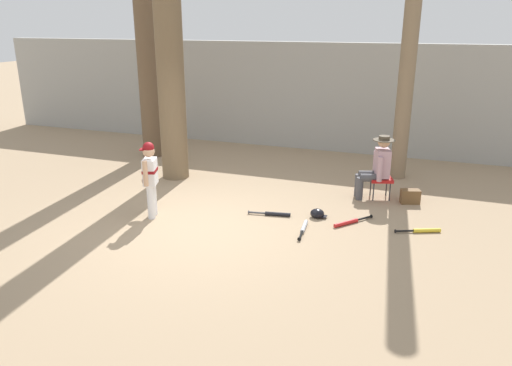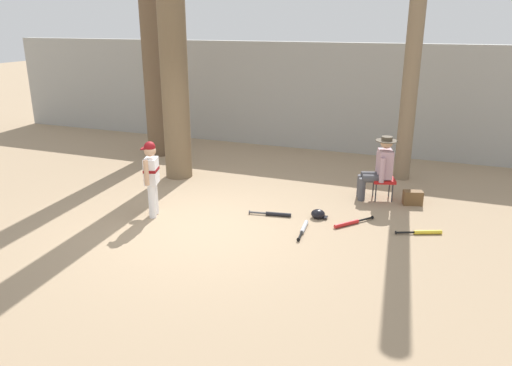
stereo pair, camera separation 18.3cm
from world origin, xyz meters
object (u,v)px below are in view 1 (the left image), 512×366
(bat_aluminum_silver, at_px, (304,228))
(bat_red_barrel, at_px, (349,222))
(folding_stool, at_px, (381,180))
(batting_helmet_black, at_px, (317,214))
(young_ballplayer, at_px, (150,175))
(bat_black_composite, at_px, (274,214))
(handbag_beside_stool, at_px, (410,196))
(seated_spectator, at_px, (377,165))
(bat_yellow_trainer, at_px, (423,231))
(tree_near_player, at_px, (169,46))
(tree_behind_spectator, at_px, (410,42))
(tree_far_left, at_px, (145,28))

(bat_aluminum_silver, relative_size, bat_red_barrel, 1.09)
(folding_stool, distance_m, batting_helmet_black, 1.64)
(young_ballplayer, height_order, bat_black_composite, young_ballplayer)
(batting_helmet_black, bearing_deg, handbag_beside_stool, 41.07)
(young_ballplayer, xyz_separation_m, bat_aluminum_silver, (2.59, 0.32, -0.71))
(young_ballplayer, relative_size, seated_spectator, 1.09)
(bat_aluminum_silver, relative_size, batting_helmet_black, 2.58)
(seated_spectator, height_order, bat_black_composite, seated_spectator)
(bat_red_barrel, bearing_deg, bat_black_composite, -176.69)
(folding_stool, bearing_deg, bat_yellow_trainer, -58.96)
(tree_near_player, bearing_deg, folding_stool, 1.75)
(folding_stool, height_order, handbag_beside_stool, folding_stool)
(handbag_beside_stool, bearing_deg, bat_red_barrel, -122.86)
(bat_aluminum_silver, bearing_deg, seated_spectator, 65.36)
(bat_red_barrel, bearing_deg, tree_behind_spectator, 79.71)
(handbag_beside_stool, distance_m, batting_helmet_black, 1.91)
(young_ballplayer, distance_m, batting_helmet_black, 2.90)
(tree_far_left, bearing_deg, tree_behind_spectator, 1.83)
(bat_black_composite, bearing_deg, bat_yellow_trainer, 3.22)
(folding_stool, distance_m, seated_spectator, 0.29)
(bat_red_barrel, bearing_deg, batting_helmet_black, 169.10)
(young_ballplayer, height_order, bat_aluminum_silver, young_ballplayer)
(young_ballplayer, xyz_separation_m, batting_helmet_black, (2.67, 0.91, -0.67))
(tree_near_player, distance_m, folding_stool, 4.87)
(tree_behind_spectator, bearing_deg, bat_aluminum_silver, -109.07)
(young_ballplayer, xyz_separation_m, seated_spectator, (3.46, 2.22, -0.10))
(tree_far_left, relative_size, bat_aluminum_silver, 9.40)
(tree_far_left, bearing_deg, bat_yellow_trainer, -22.27)
(folding_stool, bearing_deg, tree_behind_spectator, 82.02)
(seated_spectator, height_order, handbag_beside_stool, seated_spectator)
(tree_near_player, height_order, bat_black_composite, tree_near_player)
(young_ballplayer, bearing_deg, bat_yellow_trainer, 11.10)
(young_ballplayer, height_order, bat_red_barrel, young_ballplayer)
(bat_black_composite, xyz_separation_m, bat_yellow_trainer, (2.43, 0.14, -0.00))
(batting_helmet_black, bearing_deg, bat_black_composite, -165.70)
(bat_red_barrel, bearing_deg, bat_aluminum_silver, -143.23)
(seated_spectator, xyz_separation_m, bat_aluminum_silver, (-0.87, -1.91, -0.61))
(bat_black_composite, distance_m, batting_helmet_black, 0.73)
(bat_aluminum_silver, distance_m, batting_helmet_black, 0.60)
(young_ballplayer, bearing_deg, folding_stool, 32.37)
(bat_black_composite, bearing_deg, seated_spectator, 44.98)
(folding_stool, xyz_separation_m, seated_spectator, (-0.09, -0.03, 0.28))
(tree_behind_spectator, distance_m, seated_spectator, 2.63)
(tree_behind_spectator, bearing_deg, bat_red_barrel, -100.29)
(folding_stool, relative_size, bat_aluminum_silver, 0.69)
(tree_near_player, relative_size, bat_yellow_trainer, 8.79)
(tree_behind_spectator, height_order, tree_far_left, tree_far_left)
(seated_spectator, height_order, bat_yellow_trainer, seated_spectator)
(bat_aluminum_silver, bearing_deg, bat_red_barrel, 36.77)
(bat_yellow_trainer, distance_m, batting_helmet_black, 1.72)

